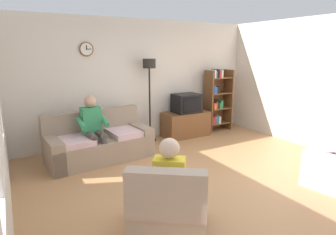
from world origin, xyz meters
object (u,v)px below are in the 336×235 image
at_px(tv_stand, 186,124).
at_px(person_in_left_armchair, 170,180).
at_px(bookshelf, 216,100).
at_px(person_on_couch, 93,125).
at_px(tv, 186,103).
at_px(floor_lamp, 149,77).
at_px(armchair_near_window, 169,210).
at_px(couch, 99,143).

xyz_separation_m(tv_stand, person_in_left_armchair, (-2.18, -3.01, 0.31)).
xyz_separation_m(bookshelf, person_on_couch, (-3.34, -0.63, -0.10)).
distance_m(tv, floor_lamp, 1.11).
height_order(floor_lamp, person_on_couch, floor_lamp).
bearing_deg(armchair_near_window, bookshelf, 44.55).
bearing_deg(person_in_left_armchair, person_on_couch, 94.33).
xyz_separation_m(couch, person_on_couch, (-0.12, -0.11, 0.39)).
bearing_deg(tv_stand, person_in_left_armchair, -125.87).
bearing_deg(person_in_left_armchair, bookshelf, 44.35).
relative_size(tv, person_in_left_armchair, 0.54).
distance_m(floor_lamp, armchair_near_window, 3.64).
bearing_deg(person_in_left_armchair, couch, 91.50).
bearing_deg(couch, armchair_near_window, -89.67).
relative_size(floor_lamp, armchair_near_window, 1.57).
relative_size(couch, bookshelf, 1.25).
bearing_deg(person_on_couch, couch, 42.86).
xyz_separation_m(couch, armchair_near_window, (0.02, -2.64, -0.02)).
bearing_deg(armchair_near_window, couch, 90.33).
bearing_deg(armchair_near_window, person_on_couch, 93.02).
bearing_deg(couch, person_in_left_armchair, -88.50).
distance_m(bookshelf, floor_lamp, 1.99).
distance_m(floor_lamp, person_on_couch, 1.77).
xyz_separation_m(couch, person_in_left_armchair, (0.07, -2.57, 0.29)).
bearing_deg(person_on_couch, bookshelf, 10.63).
bearing_deg(bookshelf, tv_stand, -175.95).
distance_m(couch, person_on_couch, 0.42).
xyz_separation_m(couch, bookshelf, (3.22, 0.52, 0.49)).
relative_size(couch, person_on_couch, 1.58).
bearing_deg(person_in_left_armchair, armchair_near_window, -125.87).
relative_size(floor_lamp, person_on_couch, 1.49).
height_order(couch, person_on_couch, person_on_couch).
height_order(couch, armchair_near_window, same).
bearing_deg(person_on_couch, tv_stand, 13.27).
height_order(tv, person_on_couch, person_on_couch).
distance_m(bookshelf, person_in_left_armchair, 4.41).
bearing_deg(tv, person_on_couch, -167.29).
xyz_separation_m(tv_stand, bookshelf, (0.97, 0.07, 0.51)).
xyz_separation_m(couch, tv, (2.25, 0.42, 0.50)).
relative_size(person_on_couch, person_in_left_armchair, 1.11).
xyz_separation_m(floor_lamp, person_on_couch, (-1.46, -0.66, -0.75)).
distance_m(tv, bookshelf, 0.98).
bearing_deg(couch, tv, 10.68).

